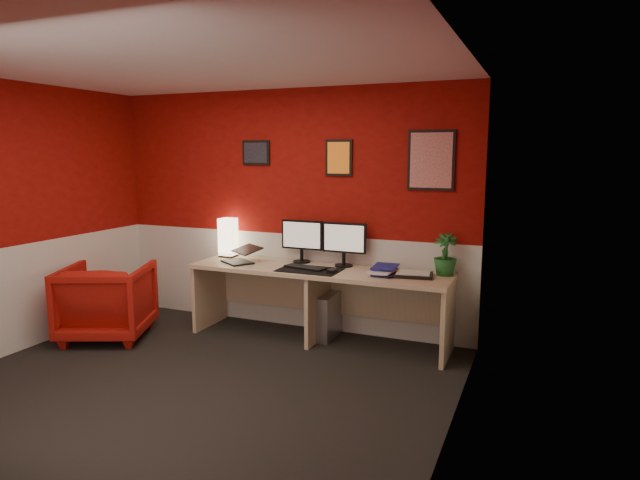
{
  "coord_description": "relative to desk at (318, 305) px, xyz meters",
  "views": [
    {
      "loc": [
        2.51,
        -3.4,
        1.85
      ],
      "look_at": [
        0.6,
        1.21,
        1.05
      ],
      "focal_mm": 30.62,
      "sensor_mm": 36.0,
      "label": 1
    }
  ],
  "objects": [
    {
      "name": "ground",
      "position": [
        -0.5,
        -1.41,
        -0.36
      ],
      "size": [
        4.0,
        3.5,
        0.01
      ],
      "primitive_type": "cube",
      "color": "black",
      "rests_on": "ground"
    },
    {
      "name": "ceiling",
      "position": [
        -0.5,
        -1.41,
        2.13
      ],
      "size": [
        4.0,
        3.5,
        0.01
      ],
      "primitive_type": "cube",
      "color": "white",
      "rests_on": "ground"
    },
    {
      "name": "wall_back",
      "position": [
        -0.5,
        0.34,
        0.89
      ],
      "size": [
        4.0,
        0.01,
        2.5
      ],
      "primitive_type": "cube",
      "color": "maroon",
      "rests_on": "ground"
    },
    {
      "name": "wall_left",
      "position": [
        -2.5,
        -1.41,
        0.89
      ],
      "size": [
        0.01,
        3.5,
        2.5
      ],
      "primitive_type": "cube",
      "color": "maroon",
      "rests_on": "ground"
    },
    {
      "name": "wall_right",
      "position": [
        1.5,
        -1.41,
        0.89
      ],
      "size": [
        0.01,
        3.5,
        2.5
      ],
      "primitive_type": "cube",
      "color": "maroon",
      "rests_on": "ground"
    },
    {
      "name": "wainscot_back",
      "position": [
        -0.5,
        0.34,
        0.14
      ],
      "size": [
        4.0,
        0.01,
        1.0
      ],
      "primitive_type": "cube",
      "color": "silver",
      "rests_on": "ground"
    },
    {
      "name": "wainscot_left",
      "position": [
        -2.49,
        -1.41,
        0.14
      ],
      "size": [
        0.01,
        3.5,
        1.0
      ],
      "primitive_type": "cube",
      "color": "silver",
      "rests_on": "ground"
    },
    {
      "name": "wainscot_right",
      "position": [
        1.5,
        -1.41,
        0.14
      ],
      "size": [
        0.01,
        3.5,
        1.0
      ],
      "primitive_type": "cube",
      "color": "silver",
      "rests_on": "ground"
    },
    {
      "name": "desk",
      "position": [
        0.0,
        0.0,
        0.0
      ],
      "size": [
        2.6,
        0.65,
        0.73
      ],
      "primitive_type": "cube",
      "color": "tan",
      "rests_on": "ground"
    },
    {
      "name": "shoji_lamp",
      "position": [
        -1.15,
        0.2,
        0.56
      ],
      "size": [
        0.16,
        0.16,
        0.4
      ],
      "primitive_type": "cube",
      "color": "#FFE5B2",
      "rests_on": "desk"
    },
    {
      "name": "laptop",
      "position": [
        -0.88,
        -0.06,
        0.47
      ],
      "size": [
        0.4,
        0.37,
        0.22
      ],
      "primitive_type": "cube",
      "rotation": [
        0.0,
        0.0,
        -0.58
      ],
      "color": "black",
      "rests_on": "desk"
    },
    {
      "name": "monitor_left",
      "position": [
        -0.28,
        0.22,
        0.66
      ],
      "size": [
        0.45,
        0.06,
        0.58
      ],
      "primitive_type": "cube",
      "color": "black",
      "rests_on": "desk"
    },
    {
      "name": "monitor_right",
      "position": [
        0.19,
        0.2,
        0.66
      ],
      "size": [
        0.45,
        0.06,
        0.58
      ],
      "primitive_type": "cube",
      "color": "black",
      "rests_on": "desk"
    },
    {
      "name": "desk_mat",
      "position": [
        -0.05,
        -0.1,
        0.37
      ],
      "size": [
        0.6,
        0.38,
        0.01
      ],
      "primitive_type": "cube",
      "color": "black",
      "rests_on": "desk"
    },
    {
      "name": "keyboard",
      "position": [
        -0.11,
        -0.06,
        0.38
      ],
      "size": [
        0.44,
        0.22,
        0.02
      ],
      "primitive_type": "cube",
      "rotation": [
        0.0,
        0.0,
        -0.2
      ],
      "color": "black",
      "rests_on": "desk_mat"
    },
    {
      "name": "mouse",
      "position": [
        0.2,
        -0.13,
        0.39
      ],
      "size": [
        0.08,
        0.11,
        0.03
      ],
      "primitive_type": "cube",
      "rotation": [
        0.0,
        0.0,
        -0.22
      ],
      "color": "black",
      "rests_on": "desk_mat"
    },
    {
      "name": "book_bottom",
      "position": [
        0.57,
        -0.02,
        0.38
      ],
      "size": [
        0.22,
        0.28,
        0.03
      ],
      "primitive_type": "imported",
      "rotation": [
        0.0,
        0.0,
        0.05
      ],
      "color": "navy",
      "rests_on": "desk"
    },
    {
      "name": "book_middle",
      "position": [
        0.56,
        -0.03,
        0.4
      ],
      "size": [
        0.25,
        0.32,
        0.02
      ],
      "primitive_type": "imported",
      "rotation": [
        0.0,
        0.0,
        -0.12
      ],
      "color": "silver",
      "rests_on": "book_bottom"
    },
    {
      "name": "book_top",
      "position": [
        0.56,
        0.02,
        0.43
      ],
      "size": [
        0.24,
        0.31,
        0.03
      ],
      "primitive_type": "imported",
      "rotation": [
        0.0,
        0.0,
        0.07
      ],
      "color": "navy",
      "rests_on": "book_middle"
    },
    {
      "name": "zen_tray",
      "position": [
        0.94,
        0.02,
        0.38
      ],
      "size": [
        0.38,
        0.3,
        0.03
      ],
      "primitive_type": "cube",
      "rotation": [
        0.0,
        0.0,
        0.15
      ],
      "color": "black",
      "rests_on": "desk"
    },
    {
      "name": "potted_plant",
      "position": [
        1.19,
        0.19,
        0.56
      ],
      "size": [
        0.22,
        0.22,
        0.39
      ],
      "primitive_type": "imported",
      "rotation": [
        0.0,
        0.0,
        -0.03
      ],
      "color": "#19591E",
      "rests_on": "desk"
    },
    {
      "name": "pc_tower",
      "position": [
        0.04,
        0.12,
        -0.14
      ],
      "size": [
        0.21,
        0.45,
        0.45
      ],
      "primitive_type": "cube",
      "rotation": [
        0.0,
        0.0,
        0.01
      ],
      "color": "#99999E",
      "rests_on": "ground"
    },
    {
      "name": "armchair",
      "position": [
        -2.0,
        -0.73,
        0.01
      ],
      "size": [
        1.06,
        1.08,
        0.75
      ],
      "primitive_type": "imported",
      "rotation": [
        0.0,
        0.0,
        3.55
      ],
      "color": "#AB1C14",
      "rests_on": "ground"
    },
    {
      "name": "art_left",
      "position": [
        -0.85,
        0.33,
        1.49
      ],
      "size": [
        0.32,
        0.02,
        0.26
      ],
      "primitive_type": "cube",
      "color": "black",
      "rests_on": "wall_back"
    },
    {
      "name": "art_center",
      "position": [
        0.09,
        0.33,
        1.44
      ],
      "size": [
        0.28,
        0.02,
        0.36
      ],
      "primitive_type": "cube",
      "color": "orange",
      "rests_on": "wall_back"
    },
    {
      "name": "art_right",
      "position": [
        1.01,
        0.33,
        1.42
      ],
      "size": [
        0.44,
        0.02,
        0.56
      ],
      "primitive_type": "cube",
      "color": "red",
      "rests_on": "wall_back"
    }
  ]
}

